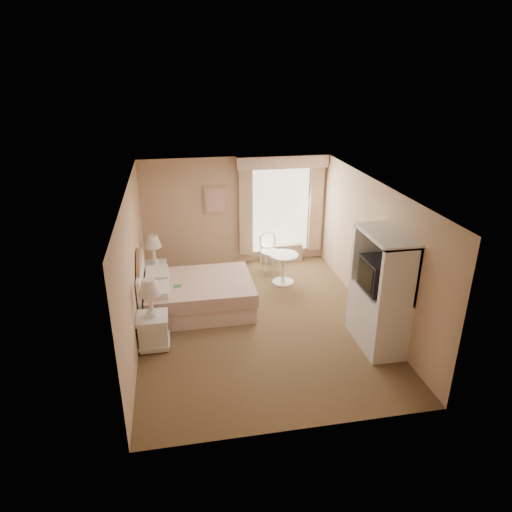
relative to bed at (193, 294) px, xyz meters
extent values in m
cube|color=brown|center=(1.13, -0.64, -0.33)|extent=(4.20, 5.50, 0.01)
cube|color=silver|center=(1.13, -0.64, 2.17)|extent=(4.20, 5.50, 0.01)
cube|color=tan|center=(1.13, 2.11, 0.92)|extent=(4.20, 0.01, 2.50)
cube|color=tan|center=(1.13, -3.39, 0.92)|extent=(4.20, 0.01, 2.50)
cube|color=tan|center=(-0.97, -0.64, 0.92)|extent=(0.01, 5.50, 2.50)
cube|color=tan|center=(3.23, -0.64, 0.92)|extent=(0.01, 5.50, 2.50)
cube|color=white|center=(2.18, 2.08, 0.92)|extent=(1.30, 0.02, 2.00)
cube|color=tan|center=(1.35, 2.03, 0.92)|extent=(0.30, 0.08, 2.05)
cube|color=tan|center=(3.01, 2.03, 0.92)|extent=(0.30, 0.08, 2.05)
cube|color=tan|center=(2.18, 1.99, 2.04)|extent=(2.05, 0.20, 0.28)
cube|color=beige|center=(2.18, 1.99, -0.12)|extent=(1.00, 0.22, 0.42)
cube|color=tan|center=(0.68, 2.08, 1.22)|extent=(0.52, 0.03, 0.62)
cube|color=beige|center=(0.68, 2.06, 1.22)|extent=(0.42, 0.02, 0.52)
cube|color=tan|center=(0.13, 0.00, -0.17)|extent=(1.93, 1.47, 0.33)
cube|color=beige|center=(0.13, 0.00, 0.13)|extent=(1.99, 1.53, 0.26)
cube|color=silver|center=(-0.65, -0.35, 0.31)|extent=(0.41, 0.57, 0.13)
cube|color=silver|center=(-0.65, 0.35, 0.31)|extent=(0.41, 0.57, 0.13)
cube|color=#268B46|center=(-0.28, -0.14, 0.26)|extent=(0.14, 0.10, 0.01)
cube|color=white|center=(-0.92, 0.00, 0.17)|extent=(0.06, 1.56, 1.01)
cylinder|color=#95784F|center=(-0.92, 0.00, 0.26)|extent=(0.05, 1.38, 1.38)
cube|color=white|center=(-0.71, -1.14, -0.06)|extent=(0.46, 0.46, 0.50)
cube|color=white|center=(-0.71, -1.14, 0.22)|extent=(0.50, 0.50, 0.06)
cube|color=white|center=(-0.71, -1.14, -0.23)|extent=(0.50, 0.50, 0.05)
cylinder|color=white|center=(-0.71, -1.14, 0.30)|extent=(0.16, 0.16, 0.10)
cylinder|color=white|center=(-0.71, -1.14, 0.50)|extent=(0.07, 0.07, 0.40)
cone|color=silver|center=(-0.71, -1.14, 0.77)|extent=(0.36, 0.36, 0.26)
cube|color=white|center=(-0.71, 1.08, -0.08)|extent=(0.44, 0.44, 0.47)
cube|color=white|center=(-0.71, 1.08, 0.19)|extent=(0.47, 0.47, 0.06)
cube|color=white|center=(-0.71, 1.08, -0.24)|extent=(0.47, 0.47, 0.05)
cylinder|color=white|center=(-0.71, 1.08, 0.26)|extent=(0.15, 0.15, 0.09)
cylinder|color=white|center=(-0.71, 1.08, 0.45)|extent=(0.07, 0.07, 0.38)
cone|color=silver|center=(-0.71, 1.08, 0.71)|extent=(0.34, 0.34, 0.25)
cylinder|color=white|center=(1.96, 0.84, -0.32)|extent=(0.46, 0.46, 0.03)
cylinder|color=white|center=(1.96, 0.84, -0.01)|extent=(0.07, 0.07, 0.62)
cylinder|color=white|center=(1.96, 0.84, 0.30)|extent=(0.62, 0.62, 0.04)
cylinder|color=white|center=(1.67, 1.35, -0.12)|extent=(0.03, 0.03, 0.43)
cylinder|color=white|center=(1.99, 1.40, -0.12)|extent=(0.03, 0.03, 0.43)
cylinder|color=white|center=(1.62, 1.67, -0.12)|extent=(0.03, 0.03, 0.43)
cylinder|color=white|center=(1.94, 1.72, -0.12)|extent=(0.03, 0.03, 0.43)
cylinder|color=white|center=(1.81, 1.53, 0.10)|extent=(0.48, 0.48, 0.04)
torus|color=white|center=(1.79, 1.66, 0.33)|extent=(0.42, 0.17, 0.41)
cylinder|color=white|center=(1.62, 1.67, 0.28)|extent=(0.03, 0.03, 0.38)
cylinder|color=white|center=(1.94, 1.72, 0.28)|extent=(0.03, 0.03, 0.38)
cube|color=white|center=(2.93, -1.70, 0.15)|extent=(0.59, 1.18, 0.97)
cube|color=white|center=(2.93, -2.24, 1.12)|extent=(0.59, 0.09, 0.97)
cube|color=white|center=(2.93, -1.15, 1.12)|extent=(0.59, 0.09, 0.97)
cube|color=white|center=(2.93, -1.70, 1.60)|extent=(0.59, 1.18, 0.06)
cube|color=white|center=(3.20, -1.70, 1.12)|extent=(0.04, 1.18, 0.97)
cube|color=black|center=(2.91, -1.70, 0.93)|extent=(0.52, 0.64, 0.52)
cube|color=black|center=(2.65, -1.70, 0.93)|extent=(0.02, 0.54, 0.43)
camera|label=1|loc=(-0.22, -7.76, 4.00)|focal=32.00mm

